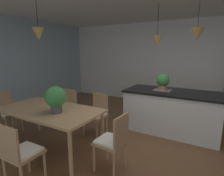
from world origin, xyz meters
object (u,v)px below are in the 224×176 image
Objects in this scene: kitchen_island at (171,111)px; chair_window_end at (7,112)px; potted_plant_on_island at (163,81)px; vase_on_dining_table at (54,104)px; chair_near_right at (20,152)px; chair_far_right at (97,113)px; chair_far_left at (67,107)px; dining_table at (49,112)px; chair_kitchen_end at (113,140)px; potted_plant_on_table at (56,98)px.

chair_window_end is at bearing -149.21° from kitchen_island.
potted_plant_on_island is 2.29m from vase_on_dining_table.
vase_on_dining_table reaches higher than kitchen_island.
chair_far_right is at bearing 89.91° from chair_near_right.
chair_far_left and chair_near_right have the same top height.
dining_table is 2.51m from kitchen_island.
kitchen_island is 8.51× the size of vase_on_dining_table.
chair_far_right is 1.00× the size of chair_window_end.
chair_kitchen_end is (0.88, -0.86, 0.00)m from chair_far_right.
chair_window_end is at bearing -153.36° from chair_far_right.
potted_plant_on_table reaches higher than chair_kitchen_end.
dining_table is 2.40m from potted_plant_on_island.
potted_plant_on_island is at bearing 25.95° from chair_far_left.
dining_table is at bearing 179.89° from chair_kitchen_end.
chair_near_right is at bearing -78.85° from potted_plant_on_table.
chair_kitchen_end is (2.59, -0.00, 0.00)m from chair_window_end.
dining_table is 2.13× the size of chair_kitchen_end.
potted_plant_on_island is (-0.21, 0.00, 0.63)m from kitchen_island.
chair_window_end is (-0.88, -0.86, 0.00)m from chair_far_left.
chair_far_left is at bearing 115.94° from dining_table.
dining_table is 2.13× the size of chair_window_end.
potted_plant_on_island is (1.52, 1.80, 0.42)m from dining_table.
vase_on_dining_table is (0.58, -0.88, 0.38)m from chair_far_left.
chair_kitchen_end is 1.16m from potted_plant_on_table.
kitchen_island reaches higher than chair_window_end.
chair_far_left is at bearing 153.29° from chair_kitchen_end.
chair_kitchen_end is at bearing -26.71° from chair_far_left.
chair_window_end is (-1.71, -0.86, 0.00)m from chair_far_right.
vase_on_dining_table reaches higher than dining_table.
kitchen_island is at bearing 51.93° from potted_plant_on_table.
chair_near_right is 3.76× the size of vase_on_dining_table.
kitchen_island is 4.47× the size of potted_plant_on_table.
chair_far_left and chair_kitchen_end have the same top height.
chair_window_end is 1.98× the size of potted_plant_on_table.
potted_plant_on_table is at bearing 101.15° from chair_near_right.
chair_far_right is 1.08m from potted_plant_on_table.
chair_near_right is 1.72m from chair_far_right.
kitchen_island reaches higher than chair_kitchen_end.
chair_kitchen_end is at bearing 44.30° from chair_near_right.
chair_far_left is 3.76× the size of vase_on_dining_table.
kitchen_island is at bearing 35.71° from chair_far_right.
kitchen_island is at bearing 0.00° from potted_plant_on_island.
kitchen_island is (1.31, 0.94, -0.01)m from chair_far_right.
vase_on_dining_table is (-0.10, 0.05, -0.13)m from potted_plant_on_table.
chair_window_end is at bearing 153.35° from chair_near_right.
kitchen_island reaches higher than chair_far_left.
potted_plant_on_island reaches higher than potted_plant_on_table.
chair_far_right is 0.44× the size of kitchen_island.
chair_far_left is 1.00× the size of chair_far_right.
chair_near_right is 0.95m from vase_on_dining_table.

